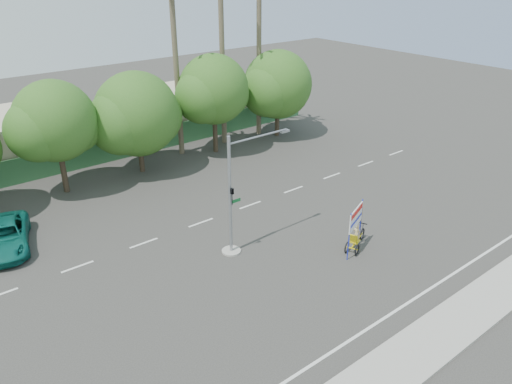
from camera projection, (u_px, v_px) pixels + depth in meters
ground at (311, 267)px, 27.25m from camera, size 120.00×120.00×0.00m
sidewalk_near at (431, 341)px, 21.92m from camera, size 50.00×2.40×0.12m
fence at (133, 145)px, 42.01m from camera, size 38.00×0.08×2.00m
building_right at (186, 107)px, 49.35m from camera, size 14.00×8.00×3.60m
tree_left at (54, 124)px, 33.83m from camera, size 6.66×5.60×8.07m
tree_center at (136, 116)px, 37.46m from camera, size 7.62×6.40×7.85m
tree_right at (213, 92)px, 41.07m from camera, size 6.90×5.80×8.36m
tree_far_right at (277, 87)px, 45.26m from camera, size 7.38×6.20×7.94m
palm_tall at (221, 22)px, 41.04m from camera, size 3.73×3.79×17.45m
palm_mid at (259, 31)px, 43.75m from camera, size 3.73×3.79×15.45m
palm_short at (175, 48)px, 39.19m from camera, size 3.73×3.79×14.45m
traffic_signal at (235, 205)px, 27.57m from camera, size 4.72×1.10×7.00m
trike_billboard at (356, 231)px, 28.41m from camera, size 2.82×1.39×2.97m
pickup_truck at (5, 236)px, 28.71m from camera, size 4.04×6.07×1.55m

